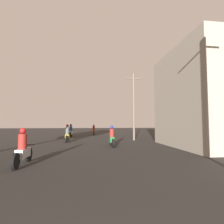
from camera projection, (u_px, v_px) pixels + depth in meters
motorcycle_silver at (23, 150)px, 6.89m from camera, size 0.60×1.97×1.48m
motorcycle_green at (112, 138)px, 12.57m from camera, size 0.60×2.01×1.49m
motorcycle_yellow at (67, 135)px, 15.64m from camera, size 0.60×1.99×1.56m
motorcycle_white at (71, 132)px, 20.74m from camera, size 0.60×2.15×1.56m
motorcycle_orange at (94, 130)px, 25.04m from camera, size 0.60×1.95×1.52m
building_right_near at (212, 98)px, 12.47m from camera, size 5.96×6.98×6.87m
utility_pole_far at (134, 105)px, 17.17m from camera, size 1.60×0.20×6.59m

